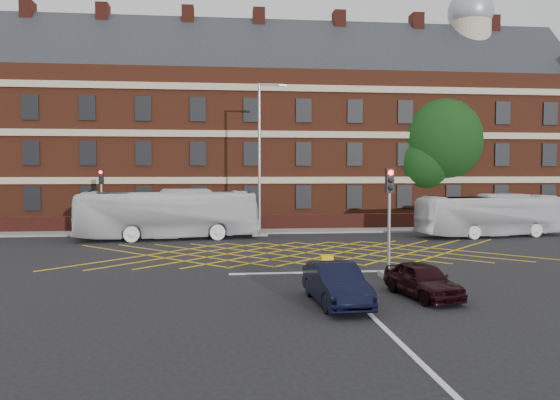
{
  "coord_description": "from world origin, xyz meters",
  "views": [
    {
      "loc": [
        -4.29,
        -25.47,
        4.16
      ],
      "look_at": [
        -1.37,
        1.5,
        2.74
      ],
      "focal_mm": 35.0,
      "sensor_mm": 36.0,
      "label": 1
    }
  ],
  "objects": [
    {
      "name": "boundary_wall",
      "position": [
        0.0,
        13.0,
        0.55
      ],
      "size": [
        56.0,
        0.5,
        1.1
      ],
      "primitive_type": "cube",
      "color": "#4E1B14",
      "rests_on": "ground"
    },
    {
      "name": "traffic_light_far",
      "position": [
        -12.15,
        11.51,
        1.76
      ],
      "size": [
        0.7,
        0.7,
        4.27
      ],
      "color": "slate",
      "rests_on": "ground"
    },
    {
      "name": "street_lamp",
      "position": [
        -1.76,
        9.73,
        3.45
      ],
      "size": [
        2.25,
        1.0,
        9.81
      ],
      "color": "slate",
      "rests_on": "ground"
    },
    {
      "name": "car_maroon",
      "position": [
        2.33,
        -8.23,
        0.58
      ],
      "size": [
        2.0,
        3.61,
        1.16
      ],
      "primitive_type": "imported",
      "rotation": [
        0.0,
        0.0,
        0.19
      ],
      "color": "black",
      "rests_on": "ground"
    },
    {
      "name": "victorian_building",
      "position": [
        0.25,
        22.0,
        7.84
      ],
      "size": [
        51.0,
        12.17,
        20.4
      ],
      "color": "#5B2717",
      "rests_on": "ground"
    },
    {
      "name": "box_junction_hatching",
      "position": [
        0.0,
        2.0,
        0.01
      ],
      "size": [
        8.22,
        8.22,
        0.02
      ],
      "primitive_type": "cube",
      "rotation": [
        0.0,
        0.0,
        0.79
      ],
      "color": "#CC990C",
      "rests_on": "ground"
    },
    {
      "name": "traffic_light_near",
      "position": [
        2.27,
        -4.73,
        1.76
      ],
      "size": [
        0.7,
        0.7,
        4.27
      ],
      "color": "slate",
      "rests_on": "ground"
    },
    {
      "name": "utility_cabinet",
      "position": [
        -0.21,
        -4.68,
        0.45
      ],
      "size": [
        0.46,
        0.45,
        0.91
      ],
      "primitive_type": "cube",
      "color": "#E3B10D",
      "rests_on": "ground"
    },
    {
      "name": "car_navy",
      "position": [
        -0.72,
        -8.84,
        0.64
      ],
      "size": [
        1.63,
        3.97,
        1.28
      ],
      "primitive_type": "imported",
      "rotation": [
        0.0,
        0.0,
        0.07
      ],
      "color": "black",
      "rests_on": "ground"
    },
    {
      "name": "centre_line",
      "position": [
        0.0,
        -10.0,
        0.01
      ],
      "size": [
        0.15,
        14.0,
        0.02
      ],
      "primitive_type": "cube",
      "color": "silver",
      "rests_on": "ground"
    },
    {
      "name": "deciduous_tree",
      "position": [
        13.29,
        18.34,
        6.15
      ],
      "size": [
        8.12,
        8.02,
        10.71
      ],
      "color": "black",
      "rests_on": "ground"
    },
    {
      "name": "bus_right",
      "position": [
        12.82,
        7.59,
        1.36
      ],
      "size": [
        9.99,
        3.72,
        2.72
      ],
      "primitive_type": "imported",
      "rotation": [
        0.0,
        0.0,
        1.72
      ],
      "color": "silver",
      "rests_on": "ground"
    },
    {
      "name": "stop_line",
      "position": [
        0.0,
        -3.5,
        0.01
      ],
      "size": [
        8.0,
        0.3,
        0.02
      ],
      "primitive_type": "cube",
      "color": "silver",
      "rests_on": "ground"
    },
    {
      "name": "bus_left",
      "position": [
        -7.54,
        8.48,
        1.54
      ],
      "size": [
        11.26,
        3.68,
        3.08
      ],
      "primitive_type": "imported",
      "rotation": [
        0.0,
        0.0,
        1.67
      ],
      "color": "silver",
      "rests_on": "ground"
    },
    {
      "name": "ground",
      "position": [
        0.0,
        0.0,
        0.0
      ],
      "size": [
        120.0,
        120.0,
        0.0
      ],
      "primitive_type": "plane",
      "color": "black",
      "rests_on": "ground"
    },
    {
      "name": "direction_signs",
      "position": [
        -12.63,
        10.77,
        1.38
      ],
      "size": [
        1.1,
        0.16,
        2.2
      ],
      "color": "gray",
      "rests_on": "ground"
    },
    {
      "name": "far_pavement",
      "position": [
        0.0,
        12.0,
        0.06
      ],
      "size": [
        60.0,
        3.0,
        0.12
      ],
      "primitive_type": "cube",
      "color": "slate",
      "rests_on": "ground"
    }
  ]
}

